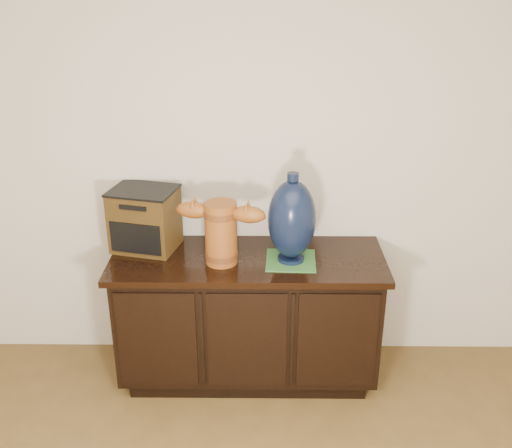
{
  "coord_description": "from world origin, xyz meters",
  "views": [
    {
      "loc": [
        0.07,
        -0.61,
        2.2
      ],
      "look_at": [
        0.04,
        2.18,
        0.97
      ],
      "focal_mm": 42.0,
      "sensor_mm": 36.0,
      "label": 1
    }
  ],
  "objects_px": {
    "terracotta_vessel": "(221,229)",
    "lamp_base": "(292,220)",
    "spray_can": "(280,232)",
    "tv_radio": "(145,219)",
    "sideboard": "(248,316)"
  },
  "relations": [
    {
      "from": "tv_radio",
      "to": "spray_can",
      "type": "distance_m",
      "value": 0.74
    },
    {
      "from": "tv_radio",
      "to": "lamp_base",
      "type": "relative_size",
      "value": 0.82
    },
    {
      "from": "sideboard",
      "to": "tv_radio",
      "type": "distance_m",
      "value": 0.78
    },
    {
      "from": "lamp_base",
      "to": "spray_can",
      "type": "relative_size",
      "value": 2.84
    },
    {
      "from": "lamp_base",
      "to": "sideboard",
      "type": "bearing_deg",
      "value": 169.67
    },
    {
      "from": "tv_radio",
      "to": "terracotta_vessel",
      "type": "bearing_deg",
      "value": -8.61
    },
    {
      "from": "terracotta_vessel",
      "to": "spray_can",
      "type": "distance_m",
      "value": 0.38
    },
    {
      "from": "sideboard",
      "to": "spray_can",
      "type": "height_order",
      "value": "spray_can"
    },
    {
      "from": "terracotta_vessel",
      "to": "sideboard",
      "type": "bearing_deg",
      "value": 33.72
    },
    {
      "from": "sideboard",
      "to": "tv_radio",
      "type": "height_order",
      "value": "tv_radio"
    },
    {
      "from": "terracotta_vessel",
      "to": "tv_radio",
      "type": "distance_m",
      "value": 0.46
    },
    {
      "from": "terracotta_vessel",
      "to": "lamp_base",
      "type": "distance_m",
      "value": 0.37
    },
    {
      "from": "spray_can",
      "to": "tv_radio",
      "type": "bearing_deg",
      "value": -177.5
    },
    {
      "from": "sideboard",
      "to": "terracotta_vessel",
      "type": "distance_m",
      "value": 0.57
    },
    {
      "from": "terracotta_vessel",
      "to": "spray_can",
      "type": "xyz_separation_m",
      "value": [
        0.31,
        0.21,
        -0.1
      ]
    }
  ]
}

